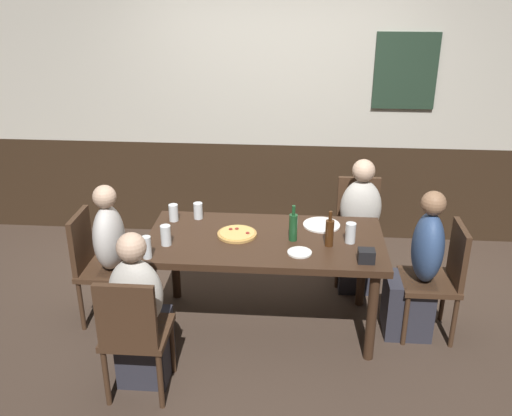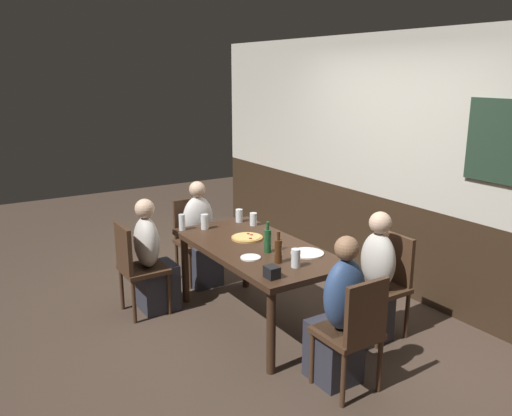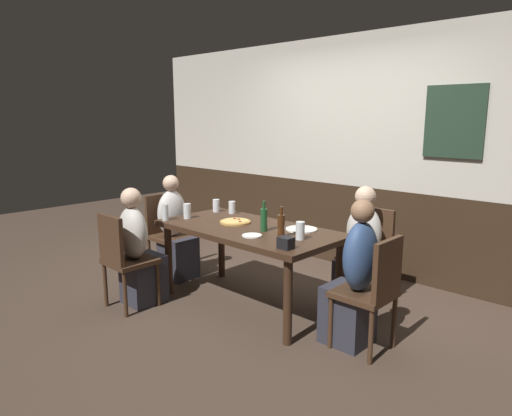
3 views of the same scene
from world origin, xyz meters
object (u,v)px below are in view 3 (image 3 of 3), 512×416
at_px(chair_right_far, 369,250).
at_px(plate_white_large, 301,229).
at_px(chair_head_west, 166,230).
at_px(pint_glass_amber, 300,232).
at_px(chair_head_east, 373,288).
at_px(beer_glass_tall, 187,212).
at_px(highball_clear, 165,214).
at_px(pint_glass_pale, 232,208).
at_px(condiment_caddy, 286,243).
at_px(person_head_east, 354,285).
at_px(person_right_far, 360,257).
at_px(dining_table, 249,236).
at_px(person_head_west, 175,235).
at_px(pint_glass_stout, 216,206).
at_px(pizza, 235,222).
at_px(beer_bottle_brown, 281,225).
at_px(chair_left_near, 123,256).
at_px(person_left_near, 139,256).
at_px(beer_bottle_green, 264,219).
at_px(plate_white_small, 252,236).

xyz_separation_m(chair_right_far, plate_white_large, (-0.34, -0.60, 0.25)).
xyz_separation_m(chair_head_west, pint_glass_amber, (1.88, -0.02, 0.31)).
height_order(chair_head_east, beer_glass_tall, beer_glass_tall).
bearing_deg(chair_head_west, highball_clear, -35.43).
distance_m(chair_head_east, pint_glass_pale, 1.86).
distance_m(chair_head_west, condiment_caddy, 2.00).
distance_m(person_head_east, person_right_far, 0.77).
relative_size(dining_table, condiment_caddy, 15.54).
relative_size(person_head_west, pint_glass_stout, 8.46).
bearing_deg(chair_head_east, person_right_far, 127.34).
distance_m(pizza, condiment_caddy, 0.96).
bearing_deg(chair_head_east, beer_bottle_brown, -174.43).
distance_m(pint_glass_stout, condiment_caddy, 1.51).
distance_m(chair_left_near, condiment_caddy, 1.57).
bearing_deg(person_head_east, pizza, 178.60).
bearing_deg(plate_white_large, person_right_far, 51.87).
bearing_deg(dining_table, beer_bottle_brown, -9.97).
height_order(pizza, beer_glass_tall, beer_glass_tall).
bearing_deg(pint_glass_stout, person_head_east, -7.81).
height_order(person_head_east, person_left_near, person_head_east).
height_order(pint_glass_pale, beer_bottle_green, beer_bottle_green).
bearing_deg(chair_left_near, pint_glass_amber, 31.27).
distance_m(person_right_far, beer_glass_tall, 1.70).
xyz_separation_m(person_head_east, person_head_west, (-2.21, 0.00, -0.01)).
bearing_deg(person_head_east, person_head_west, 180.00).
xyz_separation_m(dining_table, pizza, (-0.21, 0.03, 0.09)).
height_order(dining_table, condiment_caddy, condiment_caddy).
height_order(pint_glass_pale, plate_white_large, pint_glass_pale).
bearing_deg(chair_right_far, highball_clear, -141.75).
bearing_deg(pint_glass_pale, beer_glass_tall, -107.65).
xyz_separation_m(person_head_west, condiment_caddy, (1.80, -0.30, 0.32)).
bearing_deg(dining_table, highball_clear, -155.16).
height_order(dining_table, chair_left_near, chair_left_near).
bearing_deg(plate_white_small, beer_glass_tall, 176.51).
distance_m(pizza, beer_bottle_green, 0.42).
bearing_deg(dining_table, chair_right_far, 48.27).
bearing_deg(person_left_near, pizza, 52.51).
bearing_deg(chair_right_far, beer_bottle_green, -122.81).
height_order(pizza, condiment_caddy, condiment_caddy).
height_order(person_head_east, person_right_far, person_head_east).
relative_size(beer_bottle_brown, plate_white_large, 0.94).
height_order(chair_head_east, highball_clear, highball_clear).
distance_m(person_head_west, pint_glass_stout, 0.57).
distance_m(person_left_near, pizza, 0.94).
bearing_deg(beer_bottle_green, pint_glass_stout, 163.97).
bearing_deg(person_right_far, chair_left_near, -134.65).
height_order(pint_glass_stout, plate_white_small, pint_glass_stout).
xyz_separation_m(person_head_east, pint_glass_amber, (-0.50, -0.02, 0.33)).
xyz_separation_m(beer_glass_tall, pint_glass_stout, (-0.03, 0.41, -0.01)).
bearing_deg(chair_head_east, beer_glass_tall, -175.43).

